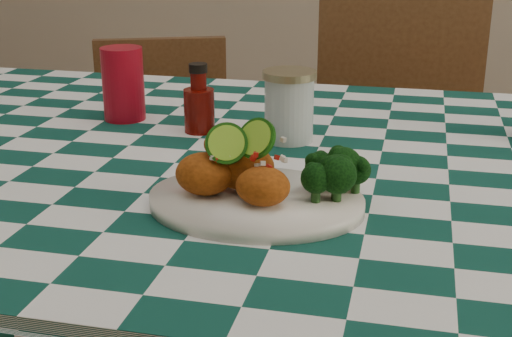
% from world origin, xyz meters
% --- Properties ---
extents(plate, '(0.29, 0.23, 0.02)m').
position_xyz_m(plate, '(0.06, -0.21, 0.80)').
color(plate, white).
rests_on(plate, dining_table).
extents(fried_chicken_pile, '(0.14, 0.11, 0.09)m').
position_xyz_m(fried_chicken_pile, '(0.05, -0.21, 0.85)').
color(fried_chicken_pile, '#A94A10').
rests_on(fried_chicken_pile, plate).
extents(broccoli_side, '(0.08, 0.08, 0.06)m').
position_xyz_m(broccoli_side, '(0.16, -0.20, 0.83)').
color(broccoli_side, black).
rests_on(broccoli_side, plate).
extents(red_tumbler, '(0.10, 0.10, 0.13)m').
position_xyz_m(red_tumbler, '(-0.27, 0.15, 0.85)').
color(red_tumbler, maroon).
rests_on(red_tumbler, dining_table).
extents(ketchup_bottle, '(0.05, 0.05, 0.12)m').
position_xyz_m(ketchup_bottle, '(-0.11, 0.10, 0.85)').
color(ketchup_bottle, '#5A0904').
rests_on(ketchup_bottle, dining_table).
extents(mason_jar, '(0.12, 0.12, 0.12)m').
position_xyz_m(mason_jar, '(0.05, 0.09, 0.85)').
color(mason_jar, '#B2BCBA').
rests_on(mason_jar, dining_table).
extents(wooden_chair_left, '(0.49, 0.50, 0.82)m').
position_xyz_m(wooden_chair_left, '(-0.41, 0.70, 0.41)').
color(wooden_chair_left, '#472814').
rests_on(wooden_chair_left, ground).
extents(wooden_chair_right, '(0.48, 0.50, 0.98)m').
position_xyz_m(wooden_chair_right, '(0.21, 0.71, 0.49)').
color(wooden_chair_right, '#472814').
rests_on(wooden_chair_right, ground).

